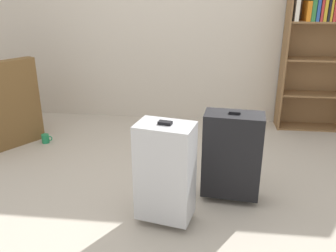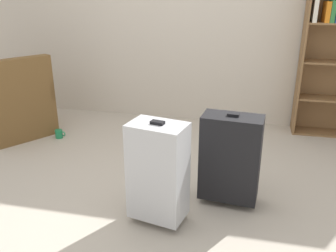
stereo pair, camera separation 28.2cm
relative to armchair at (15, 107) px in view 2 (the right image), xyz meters
The scene contains 6 objects.
ground_plane 2.03m from the armchair, 26.97° to the right, with size 9.41×9.41×0.00m, color #B2A899.
back_wall 2.28m from the armchair, 29.26° to the left, with size 5.38×0.10×2.60m, color beige.
armchair is the anchor object (origin of this frame).
mug 0.58m from the armchair, ahead, with size 0.12×0.08×0.10m.
suitcase_silver 2.33m from the armchair, 32.23° to the right, with size 0.42×0.32×0.76m.
suitcase_black 2.60m from the armchair, 20.03° to the right, with size 0.46×0.27×0.73m.
Camera 2 is at (0.73, -2.44, 1.56)m, focal length 38.35 mm.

